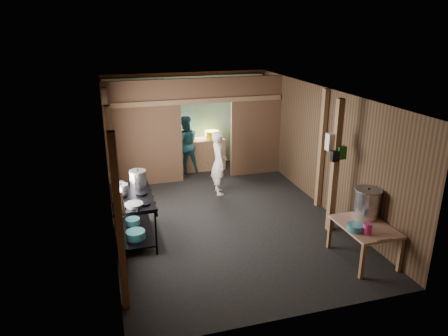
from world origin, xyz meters
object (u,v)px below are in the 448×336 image
object	(u,v)px
prep_table	(363,242)
stove_pot_large	(138,179)
stock_pot	(367,204)
pink_bucket	(367,229)
cook	(219,163)
yellow_tub	(212,135)
gas_range	(133,218)

from	to	relation	value
prep_table	stove_pot_large	size ratio (longest dim) A/B	3.31
stock_pot	pink_bucket	xyz separation A→B (m)	(-0.35, -0.55, -0.16)
pink_bucket	cook	distance (m)	4.07
pink_bucket	yellow_tub	world-z (taller)	yellow_tub
cook	gas_range	bearing A→B (deg)	132.98
stove_pot_large	prep_table	bearing A→B (deg)	-32.86
prep_table	stock_pot	bearing A→B (deg)	55.64
stock_pot	gas_range	bearing A→B (deg)	158.47
prep_table	stove_pot_large	distance (m)	4.27
prep_table	stock_pot	world-z (taller)	stock_pot
gas_range	pink_bucket	bearing A→B (deg)	-30.37
stock_pot	cook	size ratio (longest dim) A/B	0.36
stock_pot	yellow_tub	bearing A→B (deg)	105.77
cook	stove_pot_large	bearing A→B (deg)	126.92
gas_range	yellow_tub	bearing A→B (deg)	55.26
prep_table	stove_pot_large	world-z (taller)	stove_pot_large
stock_pot	yellow_tub	world-z (taller)	stock_pot
cook	stock_pot	bearing A→B (deg)	-147.66
gas_range	cook	bearing A→B (deg)	38.96
gas_range	prep_table	world-z (taller)	gas_range
gas_range	cook	size ratio (longest dim) A/B	0.99
prep_table	yellow_tub	bearing A→B (deg)	102.99
stock_pot	yellow_tub	size ratio (longest dim) A/B	1.43
prep_table	stock_pot	size ratio (longest dim) A/B	2.01
prep_table	pink_bucket	bearing A→B (deg)	-120.14
stock_pot	pink_bucket	size ratio (longest dim) A/B	3.08
stove_pot_large	pink_bucket	bearing A→B (deg)	-36.87
cook	prep_table	bearing A→B (deg)	-152.24
pink_bucket	cook	bearing A→B (deg)	110.36
pink_bucket	cook	size ratio (longest dim) A/B	0.12
gas_range	stock_pot	bearing A→B (deg)	-21.53
yellow_tub	cook	bearing A→B (deg)	-100.07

